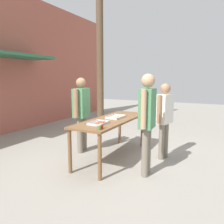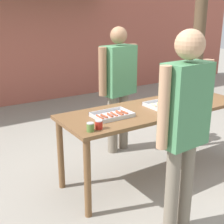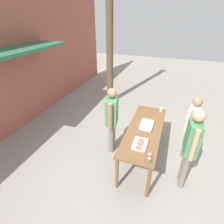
{
  "view_description": "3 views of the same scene",
  "coord_description": "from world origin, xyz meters",
  "px_view_note": "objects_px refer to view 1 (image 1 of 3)",
  "views": [
    {
      "loc": [
        -4.12,
        -2.13,
        1.74
      ],
      "look_at": [
        0.0,
        0.0,
        1.02
      ],
      "focal_mm": 35.0,
      "sensor_mm": 36.0,
      "label": 1
    },
    {
      "loc": [
        -2.29,
        -2.66,
        1.94
      ],
      "look_at": [
        -0.59,
        -0.01,
        0.92
      ],
      "focal_mm": 50.0,
      "sensor_mm": 36.0,
      "label": 2
    },
    {
      "loc": [
        -3.4,
        -0.43,
        3.22
      ],
      "look_at": [
        0.04,
        0.83,
        1.14
      ],
      "focal_mm": 28.0,
      "sensor_mm": 36.0,
      "label": 3
    }
  ],
  "objects_px": {
    "condiment_jar_mustard": "(99,127)",
    "person_customer_holding_hotdog": "(147,115)",
    "person_customer_with_cup": "(165,114)",
    "utility_pole": "(100,40)",
    "food_tray_buns": "(116,117)",
    "beer_cup": "(139,111)",
    "condiment_jar_ketchup": "(101,126)",
    "person_server_behind_table": "(81,109)",
    "food_tray_sausages": "(98,123)"
  },
  "relations": [
    {
      "from": "beer_cup",
      "to": "person_customer_holding_hotdog",
      "type": "relative_size",
      "value": 0.06
    },
    {
      "from": "food_tray_sausages",
      "to": "utility_pole",
      "type": "relative_size",
      "value": 0.07
    },
    {
      "from": "person_server_behind_table",
      "to": "utility_pole",
      "type": "relative_size",
      "value": 0.29
    },
    {
      "from": "condiment_jar_mustard",
      "to": "person_customer_with_cup",
      "type": "distance_m",
      "value": 1.66
    },
    {
      "from": "food_tray_buns",
      "to": "utility_pole",
      "type": "xyz_separation_m",
      "value": [
        2.57,
        1.9,
        2.19
      ]
    },
    {
      "from": "person_server_behind_table",
      "to": "person_customer_holding_hotdog",
      "type": "xyz_separation_m",
      "value": [
        -0.53,
        -1.78,
        0.06
      ]
    },
    {
      "from": "condiment_jar_ketchup",
      "to": "utility_pole",
      "type": "xyz_separation_m",
      "value": [
        3.62,
        2.14,
        2.17
      ]
    },
    {
      "from": "condiment_jar_ketchup",
      "to": "person_customer_with_cup",
      "type": "xyz_separation_m",
      "value": [
        1.38,
        -0.76,
        0.06
      ]
    },
    {
      "from": "food_tray_buns",
      "to": "beer_cup",
      "type": "distance_m",
      "value": 0.87
    },
    {
      "from": "condiment_jar_ketchup",
      "to": "person_customer_with_cup",
      "type": "distance_m",
      "value": 1.58
    },
    {
      "from": "person_customer_holding_hotdog",
      "to": "utility_pole",
      "type": "relative_size",
      "value": 0.3
    },
    {
      "from": "food_tray_buns",
      "to": "utility_pole",
      "type": "height_order",
      "value": "utility_pole"
    },
    {
      "from": "person_server_behind_table",
      "to": "utility_pole",
      "type": "height_order",
      "value": "utility_pole"
    },
    {
      "from": "person_customer_holding_hotdog",
      "to": "person_customer_with_cup",
      "type": "xyz_separation_m",
      "value": [
        0.97,
        -0.07,
        -0.12
      ]
    },
    {
      "from": "person_server_behind_table",
      "to": "utility_pole",
      "type": "xyz_separation_m",
      "value": [
        2.68,
        1.06,
        2.04
      ]
    },
    {
      "from": "beer_cup",
      "to": "utility_pole",
      "type": "height_order",
      "value": "utility_pole"
    },
    {
      "from": "condiment_jar_mustard",
      "to": "person_server_behind_table",
      "type": "bearing_deg",
      "value": 46.45
    },
    {
      "from": "person_customer_holding_hotdog",
      "to": "person_customer_with_cup",
      "type": "bearing_deg",
      "value": 172.35
    },
    {
      "from": "person_customer_with_cup",
      "to": "condiment_jar_ketchup",
      "type": "bearing_deg",
      "value": -15.19
    },
    {
      "from": "person_customer_holding_hotdog",
      "to": "condiment_jar_mustard",
      "type": "bearing_deg",
      "value": -56.9
    },
    {
      "from": "condiment_jar_ketchup",
      "to": "person_server_behind_table",
      "type": "distance_m",
      "value": 1.44
    },
    {
      "from": "food_tray_buns",
      "to": "beer_cup",
      "type": "height_order",
      "value": "beer_cup"
    },
    {
      "from": "utility_pole",
      "to": "condiment_jar_ketchup",
      "type": "bearing_deg",
      "value": -149.4
    },
    {
      "from": "condiment_jar_mustard",
      "to": "person_server_behind_table",
      "type": "relative_size",
      "value": 0.05
    },
    {
      "from": "person_customer_with_cup",
      "to": "food_tray_sausages",
      "type": "bearing_deg",
      "value": -29.3
    },
    {
      "from": "food_tray_buns",
      "to": "condiment_jar_ketchup",
      "type": "height_order",
      "value": "condiment_jar_ketchup"
    },
    {
      "from": "person_customer_with_cup",
      "to": "utility_pole",
      "type": "relative_size",
      "value": 0.27
    },
    {
      "from": "condiment_jar_mustard",
      "to": "person_customer_with_cup",
      "type": "relative_size",
      "value": 0.05
    },
    {
      "from": "person_server_behind_table",
      "to": "condiment_jar_mustard",
      "type": "bearing_deg",
      "value": -144.57
    },
    {
      "from": "food_tray_buns",
      "to": "utility_pole",
      "type": "bearing_deg",
      "value": 36.46
    },
    {
      "from": "beer_cup",
      "to": "person_customer_holding_hotdog",
      "type": "height_order",
      "value": "person_customer_holding_hotdog"
    },
    {
      "from": "utility_pole",
      "to": "food_tray_sausages",
      "type": "bearing_deg",
      "value": -150.18
    },
    {
      "from": "condiment_jar_ketchup",
      "to": "beer_cup",
      "type": "distance_m",
      "value": 1.89
    },
    {
      "from": "beer_cup",
      "to": "person_server_behind_table",
      "type": "bearing_deg",
      "value": 130.95
    },
    {
      "from": "person_customer_holding_hotdog",
      "to": "utility_pole",
      "type": "xyz_separation_m",
      "value": [
        3.21,
        2.84,
        1.98
      ]
    },
    {
      "from": "person_server_behind_table",
      "to": "person_customer_with_cup",
      "type": "distance_m",
      "value": 1.9
    },
    {
      "from": "food_tray_sausages",
      "to": "condiment_jar_ketchup",
      "type": "xyz_separation_m",
      "value": [
        -0.3,
        -0.24,
        0.03
      ]
    },
    {
      "from": "condiment_jar_mustard",
      "to": "condiment_jar_ketchup",
      "type": "xyz_separation_m",
      "value": [
        0.1,
        0.01,
        0.0
      ]
    },
    {
      "from": "beer_cup",
      "to": "person_server_behind_table",
      "type": "xyz_separation_m",
      "value": [
        -0.94,
        1.09,
        0.11
      ]
    },
    {
      "from": "food_tray_buns",
      "to": "person_server_behind_table",
      "type": "bearing_deg",
      "value": 97.19
    },
    {
      "from": "condiment_jar_mustard",
      "to": "utility_pole",
      "type": "relative_size",
      "value": 0.01
    },
    {
      "from": "food_tray_buns",
      "to": "food_tray_sausages",
      "type": "bearing_deg",
      "value": -179.98
    },
    {
      "from": "condiment_jar_ketchup",
      "to": "utility_pole",
      "type": "relative_size",
      "value": 0.01
    },
    {
      "from": "food_tray_buns",
      "to": "person_customer_with_cup",
      "type": "relative_size",
      "value": 0.29
    },
    {
      "from": "food_tray_sausages",
      "to": "person_customer_holding_hotdog",
      "type": "height_order",
      "value": "person_customer_holding_hotdog"
    },
    {
      "from": "food_tray_sausages",
      "to": "condiment_jar_ketchup",
      "type": "distance_m",
      "value": 0.39
    },
    {
      "from": "condiment_jar_mustard",
      "to": "person_customer_holding_hotdog",
      "type": "xyz_separation_m",
      "value": [
        0.51,
        -0.68,
        0.18
      ]
    },
    {
      "from": "utility_pole",
      "to": "food_tray_buns",
      "type": "bearing_deg",
      "value": -143.54
    },
    {
      "from": "food_tray_buns",
      "to": "person_customer_with_cup",
      "type": "bearing_deg",
      "value": -71.83
    },
    {
      "from": "condiment_jar_ketchup",
      "to": "beer_cup",
      "type": "relative_size",
      "value": 0.81
    }
  ]
}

